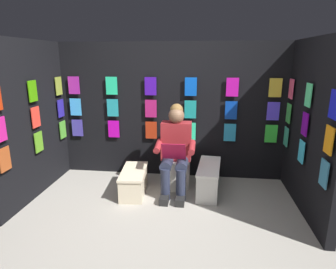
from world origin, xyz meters
The scene contains 8 objects.
ground_plane centered at (0.00, 0.00, 0.00)m, with size 30.00×30.00×0.00m, color #9E998E.
display_wall_back centered at (0.00, -1.72, 1.00)m, with size 3.43×0.14×2.00m.
display_wall_left centered at (-1.71, -0.83, 1.00)m, with size 0.14×1.67×2.00m.
display_wall_right centered at (1.71, -0.83, 1.00)m, with size 0.14×1.67×2.00m.
toilet centered at (-0.13, -1.32, 0.33)m, with size 0.41×0.55×0.77m.
person_reading centered at (-0.13, -1.10, 0.60)m, with size 0.53×0.68×1.19m.
comic_longbox_near centered at (-0.58, -1.12, 0.20)m, with size 0.34×0.80×0.39m.
comic_longbox_far centered at (0.42, -0.98, 0.16)m, with size 0.37×0.72×0.32m.
Camera 1 is at (-0.48, 2.54, 1.78)m, focal length 30.97 mm.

